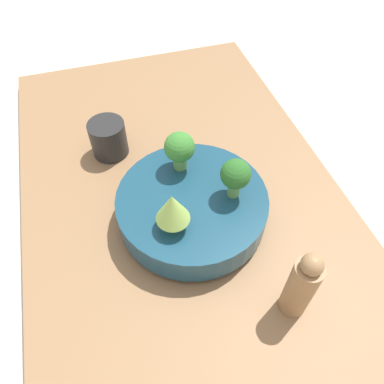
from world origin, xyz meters
name	(u,v)px	position (x,y,z in m)	size (l,w,h in m)	color
ground_plane	(192,229)	(0.00, 0.00, 0.00)	(6.00, 6.00, 0.00)	beige
table	(192,224)	(0.00, 0.00, 0.02)	(1.15, 0.61, 0.03)	olive
bowl	(192,209)	(0.00, 0.00, 0.07)	(0.27, 0.27, 0.07)	navy
broccoli_floret_left	(181,148)	(-0.08, 0.00, 0.15)	(0.06, 0.06, 0.08)	#609347
broccoli_floret_back	(235,175)	(0.01, 0.07, 0.15)	(0.05, 0.05, 0.08)	#609347
romanesco_piece_near	(172,209)	(0.05, -0.05, 0.15)	(0.06, 0.06, 0.08)	#6BA34C
cup	(108,139)	(-0.22, -0.12, 0.07)	(0.08, 0.08, 0.08)	black
pepper_mill	(301,286)	(0.21, 0.10, 0.10)	(0.04, 0.04, 0.15)	#997047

